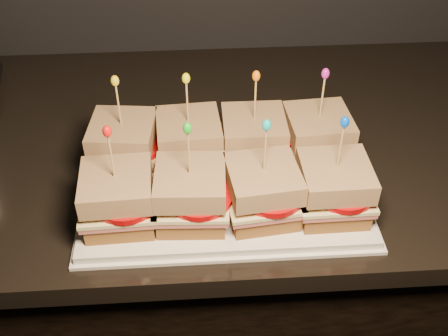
{
  "coord_description": "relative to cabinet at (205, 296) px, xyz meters",
  "views": [
    {
      "loc": [
        0.4,
        0.89,
        1.49
      ],
      "look_at": [
        0.44,
        1.53,
        0.94
      ],
      "focal_mm": 45.0,
      "sensor_mm": 36.0,
      "label": 1
    }
  ],
  "objects": [
    {
      "name": "cabinet",
      "position": [
        0.0,
        0.0,
        0.0
      ],
      "size": [
        2.55,
        0.61,
        0.85
      ],
      "primitive_type": "cube",
      "color": "black",
      "rests_on": "ground"
    },
    {
      "name": "sandwich_3_bread_top",
      "position": [
        0.19,
        -0.1,
        0.55
      ],
      "size": [
        0.1,
        0.1,
        0.03
      ],
      "primitive_type": "cube",
      "rotation": [
        0.0,
        0.0,
        0.07
      ],
      "color": "#583113",
      "rests_on": "sandwich_3_tomato"
    },
    {
      "name": "sandwich_4_ham",
      "position": [
        -0.12,
        -0.22,
        0.51
      ],
      "size": [
        0.11,
        0.1,
        0.01
      ],
      "primitive_type": "cube",
      "rotation": [
        0.0,
        0.0,
        0.04
      ],
      "color": "#B25551",
      "rests_on": "sandwich_4_bread_bot"
    },
    {
      "name": "sandwich_4_frill",
      "position": [
        -0.12,
        -0.22,
        0.64
      ],
      "size": [
        0.01,
        0.01,
        0.02
      ],
      "primitive_type": "ellipsoid",
      "color": "red",
      "rests_on": "sandwich_4_pick"
    },
    {
      "name": "sandwich_3_tomato",
      "position": [
        0.2,
        -0.1,
        0.53
      ],
      "size": [
        0.09,
        0.09,
        0.01
      ],
      "primitive_type": "cylinder",
      "color": "#B20609",
      "rests_on": "sandwich_3_cheese"
    },
    {
      "name": "sandwich_0_bread_bot",
      "position": [
        -0.12,
        -0.1,
        0.49
      ],
      "size": [
        0.1,
        0.1,
        0.03
      ],
      "primitive_type": "cube",
      "rotation": [
        0.0,
        0.0,
        -0.11
      ],
      "color": "brown",
      "rests_on": "platter"
    },
    {
      "name": "sandwich_4_tomato",
      "position": [
        -0.11,
        -0.22,
        0.53
      ],
      "size": [
        0.09,
        0.09,
        0.01
      ],
      "primitive_type": "cylinder",
      "color": "#B20609",
      "rests_on": "sandwich_4_cheese"
    },
    {
      "name": "sandwich_5_ham",
      "position": [
        -0.02,
        -0.22,
        0.51
      ],
      "size": [
        0.11,
        0.11,
        0.01
      ],
      "primitive_type": "cube",
      "rotation": [
        0.0,
        0.0,
        -0.05
      ],
      "color": "#B25551",
      "rests_on": "sandwich_5_bread_bot"
    },
    {
      "name": "sandwich_6_cheese",
      "position": [
        0.08,
        -0.22,
        0.52
      ],
      "size": [
        0.12,
        0.11,
        0.01
      ],
      "primitive_type": "cube",
      "rotation": [
        0.0,
        0.0,
        0.12
      ],
      "color": "beige",
      "rests_on": "sandwich_6_ham"
    },
    {
      "name": "sandwich_6_tomato",
      "position": [
        0.1,
        -0.22,
        0.53
      ],
      "size": [
        0.09,
        0.09,
        0.01
      ],
      "primitive_type": "cylinder",
      "color": "#B20609",
      "rests_on": "sandwich_6_cheese"
    },
    {
      "name": "sandwich_1_cheese",
      "position": [
        -0.02,
        -0.1,
        0.52
      ],
      "size": [
        0.11,
        0.11,
        0.01
      ],
      "primitive_type": "cube",
      "rotation": [
        0.0,
        0.0,
        0.06
      ],
      "color": "beige",
      "rests_on": "sandwich_1_ham"
    },
    {
      "name": "sandwich_0_frill",
      "position": [
        -0.12,
        -0.1,
        0.64
      ],
      "size": [
        0.01,
        0.01,
        0.02
      ],
      "primitive_type": "ellipsoid",
      "color": "yellow",
      "rests_on": "sandwich_0_pick"
    },
    {
      "name": "sandwich_2_cheese",
      "position": [
        0.08,
        -0.1,
        0.52
      ],
      "size": [
        0.11,
        0.1,
        0.01
      ],
      "primitive_type": "cube",
      "rotation": [
        0.0,
        0.0,
        -0.01
      ],
      "color": "beige",
      "rests_on": "sandwich_2_ham"
    },
    {
      "name": "sandwich_2_frill",
      "position": [
        0.08,
        -0.1,
        0.64
      ],
      "size": [
        0.01,
        0.01,
        0.02
      ],
      "primitive_type": "ellipsoid",
      "color": "orange",
      "rests_on": "sandwich_2_pick"
    },
    {
      "name": "sandwich_1_frill",
      "position": [
        -0.02,
        -0.1,
        0.64
      ],
      "size": [
        0.01,
        0.01,
        0.02
      ],
      "primitive_type": "ellipsoid",
      "color": "#F1F312",
      "rests_on": "sandwich_1_pick"
    },
    {
      "name": "sandwich_5_bread_bot",
      "position": [
        -0.02,
        -0.22,
        0.49
      ],
      "size": [
        0.1,
        0.1,
        0.03
      ],
      "primitive_type": "cube",
      "rotation": [
        0.0,
        0.0,
        -0.05
      ],
      "color": "brown",
      "rests_on": "platter"
    },
    {
      "name": "sandwich_7_ham",
      "position": [
        0.19,
        -0.22,
        0.51
      ],
      "size": [
        0.11,
        0.1,
        0.01
      ],
      "primitive_type": "cube",
      "rotation": [
        0.0,
        0.0,
        0.01
      ],
      "color": "#B25551",
      "rests_on": "sandwich_7_bread_bot"
    },
    {
      "name": "sandwich_6_ham",
      "position": [
        0.08,
        -0.22,
        0.51
      ],
      "size": [
        0.12,
        0.11,
        0.01
      ],
      "primitive_type": "cube",
      "rotation": [
        0.0,
        0.0,
        0.12
      ],
      "color": "#B25551",
      "rests_on": "sandwich_6_bread_bot"
    },
    {
      "name": "platter",
      "position": [
        0.03,
        -0.16,
        0.47
      ],
      "size": [
        0.42,
        0.26,
        0.02
      ],
      "primitive_type": "cube",
      "color": "white",
      "rests_on": "granite_slab"
    },
    {
      "name": "sandwich_4_pick",
      "position": [
        -0.12,
        -0.22,
        0.59
      ],
      "size": [
        0.0,
        0.0,
        0.09
      ],
      "primitive_type": "cylinder",
      "color": "tan",
      "rests_on": "sandwich_4_bread_top"
    },
    {
      "name": "sandwich_1_pick",
      "position": [
        -0.02,
        -0.1,
        0.59
      ],
      "size": [
        0.0,
        0.0,
        0.09
      ],
      "primitive_type": "cylinder",
      "color": "tan",
      "rests_on": "sandwich_1_bread_top"
    },
    {
      "name": "sandwich_0_ham",
      "position": [
        -0.12,
        -0.1,
        0.51
      ],
      "size": [
        0.11,
        0.11,
        0.01
      ],
      "primitive_type": "cube",
      "rotation": [
        0.0,
        0.0,
        -0.11
      ],
      "color": "#B25551",
      "rests_on": "sandwich_0_bread_bot"
    },
    {
      "name": "sandwich_0_pick",
      "position": [
        -0.12,
        -0.1,
        0.59
      ],
      "size": [
        0.0,
        0.0,
        0.09
      ],
      "primitive_type": "cylinder",
      "color": "tan",
      "rests_on": "sandwich_0_bread_top"
    },
    {
      "name": "sandwich_0_tomato",
      "position": [
        -0.11,
        -0.1,
        0.53
      ],
      "size": [
        0.09,
        0.09,
        0.01
      ],
      "primitive_type": "cylinder",
      "color": "#B20609",
      "rests_on": "sandwich_0_cheese"
    },
    {
      "name": "sandwich_0_cheese",
      "position": [
        -0.12,
        -0.1,
        0.52
      ],
      "size": [
        0.12,
        0.11,
        0.01
      ],
      "primitive_type": "cube",
      "rotation": [
        0.0,
        0.0,
        -0.11
      ],
      "color": "beige",
      "rests_on": "sandwich_0_ham"
    },
    {
      "name": "sandwich_5_tomato",
      "position": [
        -0.01,
        -0.22,
        0.53
      ],
      "size": [
        0.09,
        0.09,
        0.01
      ],
      "primitive_type": "cylinder",
      "color": "#B20609",
      "rests_on": "sandwich_5_cheese"
    },
    {
      "name": "sandwich_6_bread_top",
      "position": [
        0.08,
        -0.22,
        0.55
      ],
      "size": [
        0.11,
        0.11,
        0.03
      ],
      "primitive_type": "cube",
      "rotation": [
        0.0,
        0.0,
        0.12
      ],
      "color": "#583113",
      "rests_on": "sandwich_6_tomato"
    },
    {
      "name": "platter_rim",
      "position": [
        0.03,
        -0.16,
        0.47
      ],
      "size": [
        0.44,
        0.28,
        0.01
      ],
      "primitive_type": "cube",
      "color": "white",
      "rests_on": "granite_slab"
    },
    {
      "name": "sandwich_2_tomato",
      "position": [
        0.1,
        -0.1,
        0.53
      ],
      "size": [
        0.09,
        0.09,
        0.01
      ],
      "primitive_type": "cylinder",
      "color": "#B20609",
      "rests_on": "sandwich_2_cheese"
    },
    {
      "name": "sandwich_1_tomato",
      "position": [
        -0.01,
        -0.1,
        0.53
      ],
      "size": [
        0.09,
        0.09,
        0.01
      ],
      "primitive_type": "cylinder",
      "color": "#B20609",
      "rests_on": "sandwich_1_cheese"
    },
    {
      "name": "sandwich_1_bread_bot",
      "position": [
        -0.02,
        -0.1,
        0.49
      ],
      "size": [
        0.1,
        0.1,
        0.03
      ],
      "primitive_type": "cube",
      "rotation": [
        0.0,
        0.0,
        0.06
      ],
      "color": "brown",
      "rests_on": "platter"
    },
    {
      "name": "sandwich_7_bread_bot",
      "position": [
        0.19,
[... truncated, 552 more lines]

